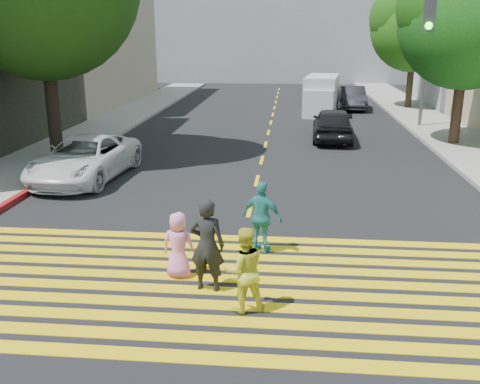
# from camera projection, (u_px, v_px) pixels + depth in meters

# --- Properties ---
(ground) EXTENTS (120.00, 120.00, 0.00)m
(ground) POSITION_uv_depth(u_px,v_px,m) (224.00, 318.00, 9.28)
(ground) COLOR black
(sidewalk_left) EXTENTS (3.00, 40.00, 0.15)m
(sidewalk_left) POSITION_uv_depth(u_px,v_px,m) (125.00, 116.00, 31.01)
(sidewalk_left) COLOR gray
(sidewalk_left) RESTS_ON ground
(sidewalk_right) EXTENTS (3.00, 60.00, 0.15)m
(sidewalk_right) POSITION_uv_depth(u_px,v_px,m) (464.00, 147.00, 22.80)
(sidewalk_right) COLOR gray
(sidewalk_right) RESTS_ON ground
(curb_red) EXTENTS (0.20, 8.00, 0.16)m
(curb_red) POSITION_uv_depth(u_px,v_px,m) (15.00, 199.00, 15.60)
(curb_red) COLOR maroon
(curb_red) RESTS_ON ground
(crosswalk) EXTENTS (13.40, 5.30, 0.01)m
(crosswalk) POSITION_uv_depth(u_px,v_px,m) (232.00, 285.00, 10.50)
(crosswalk) COLOR yellow
(crosswalk) RESTS_ON ground
(lane_line) EXTENTS (0.12, 34.40, 0.01)m
(lane_line) POSITION_uv_depth(u_px,v_px,m) (272.00, 118.00, 30.74)
(lane_line) COLOR yellow
(lane_line) RESTS_ON ground
(building_left_tan) EXTENTS (12.00, 16.00, 10.00)m
(building_left_tan) POSITION_uv_depth(u_px,v_px,m) (39.00, 28.00, 35.99)
(building_left_tan) COLOR tan
(building_left_tan) RESTS_ON ground
(backdrop_block) EXTENTS (30.00, 8.00, 12.00)m
(backdrop_block) POSITION_uv_depth(u_px,v_px,m) (282.00, 19.00, 53.33)
(backdrop_block) COLOR gray
(backdrop_block) RESTS_ON ground
(tree_right_near) EXTENTS (6.27, 5.75, 8.14)m
(tree_right_near) POSITION_uv_depth(u_px,v_px,m) (470.00, 13.00, 21.75)
(tree_right_near) COLOR black
(tree_right_near) RESTS_ON ground
(tree_right_far) EXTENTS (6.23, 5.82, 7.91)m
(tree_right_far) POSITION_uv_depth(u_px,v_px,m) (416.00, 22.00, 32.91)
(tree_right_far) COLOR #362813
(tree_right_far) RESTS_ON ground
(pedestrian_man) EXTENTS (0.72, 0.51, 1.84)m
(pedestrian_man) POSITION_uv_depth(u_px,v_px,m) (207.00, 245.00, 10.07)
(pedestrian_man) COLOR black
(pedestrian_man) RESTS_ON ground
(pedestrian_woman) EXTENTS (0.91, 0.80, 1.57)m
(pedestrian_woman) POSITION_uv_depth(u_px,v_px,m) (244.00, 270.00, 9.34)
(pedestrian_woman) COLOR yellow
(pedestrian_woman) RESTS_ON ground
(pedestrian_child) EXTENTS (0.72, 0.52, 1.36)m
(pedestrian_child) POSITION_uv_depth(u_px,v_px,m) (178.00, 245.00, 10.70)
(pedestrian_child) COLOR #F687C8
(pedestrian_child) RESTS_ON ground
(pedestrian_extra) EXTENTS (1.04, 0.72, 1.64)m
(pedestrian_extra) POSITION_uv_depth(u_px,v_px,m) (262.00, 217.00, 11.88)
(pedestrian_extra) COLOR teal
(pedestrian_extra) RESTS_ON ground
(white_sedan) EXTENTS (2.76, 5.30, 1.43)m
(white_sedan) POSITION_uv_depth(u_px,v_px,m) (85.00, 158.00, 17.88)
(white_sedan) COLOR silver
(white_sedan) RESTS_ON ground
(dark_car_near) EXTENTS (1.98, 4.52, 1.51)m
(dark_car_near) POSITION_uv_depth(u_px,v_px,m) (333.00, 124.00, 24.32)
(dark_car_near) COLOR black
(dark_car_near) RESTS_ON ground
(silver_car) EXTENTS (2.50, 4.69, 1.29)m
(silver_car) POSITION_uv_depth(u_px,v_px,m) (319.00, 92.00, 38.52)
(silver_car) COLOR #8E969D
(silver_car) RESTS_ON ground
(dark_car_parked) EXTENTS (1.59, 4.37, 1.43)m
(dark_car_parked) POSITION_uv_depth(u_px,v_px,m) (352.00, 98.00, 34.26)
(dark_car_parked) COLOR black
(dark_car_parked) RESTS_ON ground
(white_van) EXTENTS (2.40, 4.97, 2.25)m
(white_van) POSITION_uv_depth(u_px,v_px,m) (321.00, 96.00, 32.11)
(white_van) COLOR silver
(white_van) RESTS_ON ground
(street_lamp) EXTENTS (2.14, 0.45, 9.43)m
(street_lamp) POSITION_uv_depth(u_px,v_px,m) (425.00, 18.00, 26.13)
(street_lamp) COLOR slate
(street_lamp) RESTS_ON ground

